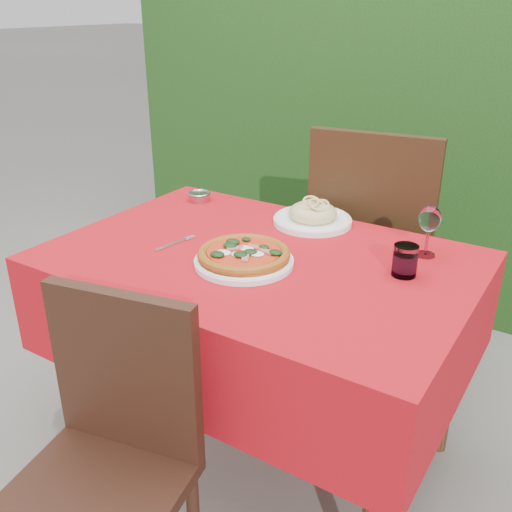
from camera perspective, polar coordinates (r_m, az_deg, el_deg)
The scene contains 11 objects.
ground at distance 2.14m, azimuth 0.29°, elevation -18.48°, with size 60.00×60.00×0.00m, color #605D57.
hedge at distance 3.05m, azimuth 16.55°, elevation 13.11°, with size 3.20×0.55×1.78m.
dining_table at distance 1.79m, azimuth 0.32°, elevation -4.31°, with size 1.26×0.86×0.75m.
chair_near at distance 1.45m, azimuth -14.52°, elevation -18.14°, with size 0.46×0.46×0.86m.
chair_far at distance 2.28m, azimuth 11.72°, elevation 1.59°, with size 0.53×0.53×1.04m.
pizza_plate at distance 1.65m, azimuth -1.22°, elevation -0.04°, with size 0.34×0.34×0.05m.
pasta_plate at distance 1.97m, azimuth 5.68°, elevation 4.00°, with size 0.27×0.27×0.08m.
water_glass at distance 1.63m, azimuth 14.66°, elevation -0.58°, with size 0.07×0.07×0.09m.
wine_glass at distance 1.75m, azimuth 16.96°, elevation 3.37°, with size 0.07×0.07×0.16m.
fork at distance 1.81m, azimuth -8.47°, elevation 1.14°, with size 0.02×0.17×0.00m, color silver.
steel_ramekin at distance 2.21m, azimuth -5.68°, elevation 5.90°, with size 0.08×0.08×0.03m, color #ADADB4.
Camera 1 is at (0.84, -1.33, 1.45)m, focal length 40.00 mm.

